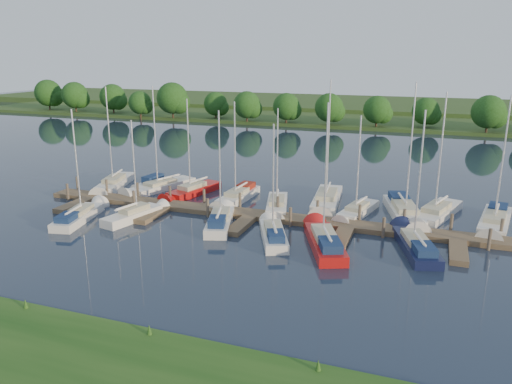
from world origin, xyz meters
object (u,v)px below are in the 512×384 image
(motorboat, at_px, (152,184))
(sailboat_n_0, at_px, (114,185))
(dock, at_px, (250,217))
(sailboat_s_2, at_px, (220,222))
(sailboat_n_5, at_px, (277,207))

(motorboat, bearing_deg, sailboat_n_0, 30.67)
(dock, distance_m, sailboat_n_0, 17.46)
(dock, bearing_deg, sailboat_s_2, -127.14)
(sailboat_n_0, relative_size, motorboat, 2.16)
(sailboat_n_0, xyz_separation_m, sailboat_n_5, (18.03, -1.53, 0.00))
(dock, height_order, sailboat_n_0, sailboat_n_0)
(sailboat_n_5, bearing_deg, dock, 53.96)
(sailboat_n_0, distance_m, motorboat, 3.90)
(dock, height_order, sailboat_n_5, sailboat_n_5)
(motorboat, relative_size, sailboat_n_5, 0.53)
(dock, relative_size, sailboat_n_0, 3.78)
(motorboat, height_order, sailboat_n_5, sailboat_n_5)
(dock, xyz_separation_m, sailboat_s_2, (-1.73, -2.28, 0.14))
(dock, bearing_deg, sailboat_n_0, 163.95)
(sailboat_s_2, bearing_deg, motorboat, 126.04)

